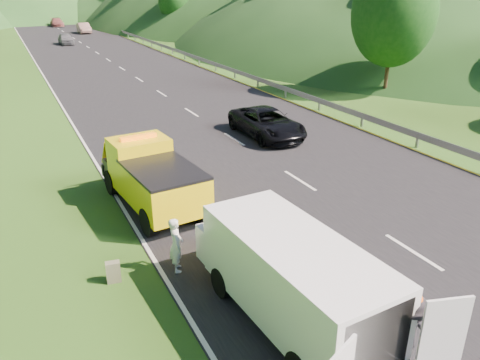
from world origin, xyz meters
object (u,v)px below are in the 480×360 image
woman (178,270)px  suitcase (113,272)px  tow_truck (151,176)px  white_van (290,275)px  child (269,280)px  passing_suv (267,136)px

woman → suitcase: 1.71m
tow_truck → woman: size_ratio=3.60×
white_van → child: (0.41, 1.56, -1.24)m
child → passing_suv: (6.16, 11.09, 0.00)m
child → passing_suv: passing_suv is taller
white_van → woman: bearing=114.2°
tow_truck → child: bearing=-81.2°
tow_truck → suitcase: (-2.25, -3.97, -0.85)m
tow_truck → child: tow_truck is taller
white_van → suitcase: 4.76m
woman → child: (2.02, -1.54, 0.00)m
white_van → woman: white_van is taller
passing_suv → child: bearing=-118.6°
tow_truck → white_van: 7.35m
woman → child: woman is taller
white_van → passing_suv: white_van is taller
white_van → woman: (-1.61, 3.09, -1.24)m
tow_truck → woman: (-0.58, -4.19, -1.14)m
tow_truck → woman: bearing=-103.2°
woman → passing_suv: (8.18, 9.55, 0.00)m
woman → passing_suv: woman is taller
woman → passing_suv: bearing=-26.4°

